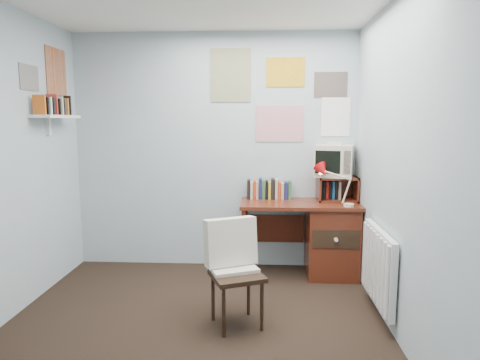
# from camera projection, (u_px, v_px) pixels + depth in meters

# --- Properties ---
(ground) EXTENTS (3.50, 3.50, 0.00)m
(ground) POSITION_uv_depth(u_px,v_px,m) (188.00, 346.00, 3.03)
(ground) COLOR black
(ground) RESTS_ON ground
(back_wall) EXTENTS (3.00, 0.02, 2.50)m
(back_wall) POSITION_uv_depth(u_px,v_px,m) (214.00, 152.00, 4.59)
(back_wall) COLOR #ABBAC4
(back_wall) RESTS_ON ground
(right_wall) EXTENTS (0.02, 3.50, 2.50)m
(right_wall) POSITION_uv_depth(u_px,v_px,m) (413.00, 173.00, 2.78)
(right_wall) COLOR #ABBAC4
(right_wall) RESTS_ON ground
(desk) EXTENTS (1.20, 0.55, 0.76)m
(desk) POSITION_uv_depth(u_px,v_px,m) (326.00, 236.00, 4.38)
(desk) COLOR #592314
(desk) RESTS_ON ground
(desk_chair) EXTENTS (0.53, 0.52, 0.80)m
(desk_chair) POSITION_uv_depth(u_px,v_px,m) (237.00, 276.00, 3.29)
(desk_chair) COLOR black
(desk_chair) RESTS_ON ground
(desk_lamp) EXTENTS (0.28, 0.25, 0.36)m
(desk_lamp) POSITION_uv_depth(u_px,v_px,m) (349.00, 188.00, 4.10)
(desk_lamp) COLOR red
(desk_lamp) RESTS_ON desk
(tv_riser) EXTENTS (0.40, 0.30, 0.25)m
(tv_riser) POSITION_uv_depth(u_px,v_px,m) (337.00, 189.00, 4.41)
(tv_riser) COLOR #592314
(tv_riser) RESTS_ON desk
(crt_tv) EXTENTS (0.45, 0.43, 0.36)m
(crt_tv) POSITION_uv_depth(u_px,v_px,m) (334.00, 159.00, 4.39)
(crt_tv) COLOR beige
(crt_tv) RESTS_ON tv_riser
(book_row) EXTENTS (0.60, 0.14, 0.22)m
(book_row) POSITION_uv_depth(u_px,v_px,m) (276.00, 188.00, 4.52)
(book_row) COLOR #592314
(book_row) RESTS_ON desk
(radiator) EXTENTS (0.09, 0.80, 0.60)m
(radiator) POSITION_uv_depth(u_px,v_px,m) (379.00, 266.00, 3.44)
(radiator) COLOR white
(radiator) RESTS_ON right_wall
(wall_shelf) EXTENTS (0.20, 0.62, 0.24)m
(wall_shelf) POSITION_uv_depth(u_px,v_px,m) (56.00, 117.00, 3.96)
(wall_shelf) COLOR white
(wall_shelf) RESTS_ON left_wall
(posters_back) EXTENTS (1.20, 0.01, 0.90)m
(posters_back) POSITION_uv_depth(u_px,v_px,m) (280.00, 95.00, 4.46)
(posters_back) COLOR white
(posters_back) RESTS_ON back_wall
(posters_left) EXTENTS (0.01, 0.70, 0.60)m
(posters_left) POSITION_uv_depth(u_px,v_px,m) (44.00, 75.00, 3.92)
(posters_left) COLOR white
(posters_left) RESTS_ON left_wall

